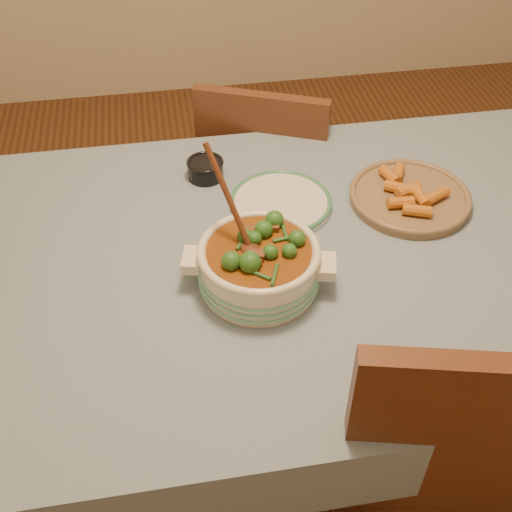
{
  "coord_description": "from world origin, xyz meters",
  "views": [
    {
      "loc": [
        -0.35,
        -1.09,
        1.79
      ],
      "look_at": [
        -0.19,
        -0.09,
        0.85
      ],
      "focal_mm": 45.0,
      "sensor_mm": 36.0,
      "label": 1
    }
  ],
  "objects": [
    {
      "name": "floor",
      "position": [
        0.0,
        0.0,
        0.0
      ],
      "size": [
        4.5,
        4.5,
        0.0
      ],
      "primitive_type": "plane",
      "color": "#4B2715",
      "rests_on": "ground"
    },
    {
      "name": "dining_table",
      "position": [
        0.0,
        0.0,
        0.66
      ],
      "size": [
        1.68,
        1.08,
        0.76
      ],
      "color": "brown",
      "rests_on": "floor"
    },
    {
      "name": "stew_casserole",
      "position": [
        -0.18,
        -0.09,
        0.82
      ],
      "size": [
        0.34,
        0.31,
        0.32
      ],
      "rotation": [
        0.0,
        0.0,
        -0.23
      ],
      "color": "beige",
      "rests_on": "dining_table"
    },
    {
      "name": "white_plate",
      "position": [
        -0.08,
        0.18,
        0.77
      ],
      "size": [
        0.3,
        0.3,
        0.02
      ],
      "rotation": [
        0.0,
        0.0,
        0.16
      ],
      "color": "silver",
      "rests_on": "dining_table"
    },
    {
      "name": "condiment_bowl",
      "position": [
        -0.25,
        0.34,
        0.79
      ],
      "size": [
        0.11,
        0.11,
        0.05
      ],
      "rotation": [
        0.0,
        0.0,
        -0.14
      ],
      "color": "black",
      "rests_on": "dining_table"
    },
    {
      "name": "fried_plate",
      "position": [
        0.26,
        0.14,
        0.78
      ],
      "size": [
        0.34,
        0.34,
        0.05
      ],
      "rotation": [
        0.0,
        0.0,
        -0.1
      ],
      "color": "#8A6E4C",
      "rests_on": "dining_table"
    },
    {
      "name": "chair_far",
      "position": [
        -0.02,
        0.65,
        0.49
      ],
      "size": [
        0.53,
        0.53,
        0.87
      ],
      "rotation": [
        0.0,
        0.0,
        2.74
      ],
      "color": "#58321B",
      "rests_on": "floor"
    }
  ]
}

